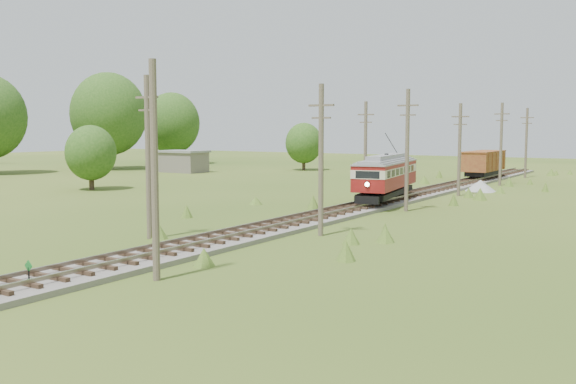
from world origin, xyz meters
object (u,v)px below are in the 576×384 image
Objects in this scene: switch_marker at (29,271)px; streetcar at (386,174)px; gravel_pile at (481,186)px; gondola at (484,162)px.

streetcar is at bearing 89.65° from switch_marker.
streetcar reaches higher than switch_marker.
streetcar reaches higher than gravel_pile.
switch_marker is at bearing -90.43° from gondola.
streetcar reaches higher than gondola.
gravel_pile is at bearing 66.99° from streetcar.
streetcar is at bearing -103.24° from gravel_pile.
gondola is at bearing 80.23° from streetcar.
gondola is (0.20, 61.43, 1.53)m from switch_marker.
gravel_pile reaches higher than switch_marker.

